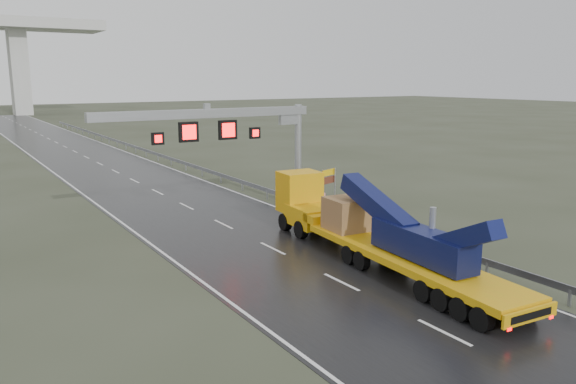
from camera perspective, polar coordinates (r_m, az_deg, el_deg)
ground at (r=22.75m, az=11.75°, el=-12.00°), size 400.00×400.00×0.00m
road at (r=57.46m, az=-17.12°, el=2.00°), size 11.00×200.00×0.02m
guardrail at (r=50.11m, az=-7.33°, el=1.88°), size 0.20×140.00×1.40m
sign_gantry at (r=37.03m, az=-5.19°, el=6.23°), size 14.90×1.20×7.42m
heavy_haul_truck at (r=28.87m, az=7.32°, el=-3.37°), size 3.97×17.95×4.18m
exit_sign_pair at (r=40.27m, az=4.17°, el=1.27°), size 1.49×0.55×2.65m
striped_barrier at (r=39.19m, az=3.26°, el=-0.91°), size 0.75×0.53×1.15m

